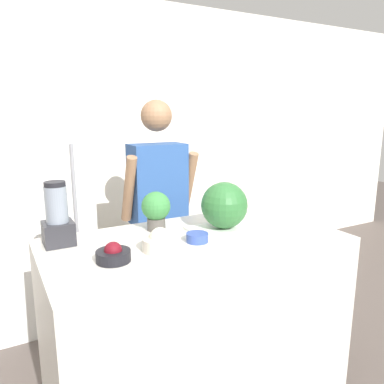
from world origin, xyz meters
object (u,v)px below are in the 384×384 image
at_px(refrigerator, 35,206).
at_px(bowl_small_blue, 197,237).
at_px(bowl_cherries, 113,254).
at_px(potted_plant, 156,209).
at_px(person, 158,214).
at_px(watermelon, 224,205).
at_px(blender, 57,218).
at_px(bowl_cream, 160,242).

bearing_deg(refrigerator, bowl_small_blue, -64.88).
xyz_separation_m(bowl_cherries, potted_plant, (0.36, 0.33, 0.09)).
bearing_deg(bowl_small_blue, person, 80.92).
xyz_separation_m(person, bowl_small_blue, (-0.13, -0.81, 0.09)).
relative_size(refrigerator, bowl_small_blue, 15.36).
distance_m(bowl_cherries, potted_plant, 0.49).
relative_size(watermelon, blender, 0.81).
bearing_deg(blender, bowl_small_blue, -25.57).
distance_m(bowl_small_blue, potted_plant, 0.32).
height_order(person, bowl_cream, person).
bearing_deg(watermelon, blender, 166.60).
relative_size(refrigerator, blender, 5.44).
height_order(refrigerator, potted_plant, refrigerator).
distance_m(watermelon, blender, 0.90).
xyz_separation_m(bowl_cream, bowl_small_blue, (0.22, 0.02, -0.02)).
distance_m(person, watermelon, 0.74).
bearing_deg(bowl_cherries, watermelon, 11.51).
xyz_separation_m(person, watermelon, (0.10, -0.71, 0.21)).
bearing_deg(watermelon, bowl_small_blue, -156.92).
relative_size(blender, potted_plant, 1.46).
relative_size(person, bowl_small_blue, 14.43).
distance_m(bowl_small_blue, blender, 0.72).
distance_m(bowl_cherries, bowl_cream, 0.25).
height_order(blender, potted_plant, blender).
bearing_deg(bowl_small_blue, refrigerator, 115.12).
distance_m(watermelon, potted_plant, 0.39).
distance_m(person, bowl_cream, 0.90).
relative_size(watermelon, potted_plant, 1.18).
bearing_deg(bowl_cherries, bowl_small_blue, 5.27).
bearing_deg(person, potted_plant, -114.68).
relative_size(watermelon, bowl_cherries, 1.67).
distance_m(bowl_cream, potted_plant, 0.34).
bearing_deg(refrigerator, watermelon, -55.47).
height_order(watermelon, potted_plant, watermelon).
bearing_deg(blender, person, 32.71).
xyz_separation_m(watermelon, bowl_cream, (-0.45, -0.12, -0.10)).
xyz_separation_m(watermelon, bowl_cherries, (-0.70, -0.14, -0.11)).
distance_m(bowl_cream, blender, 0.54).
bearing_deg(bowl_cherries, person, 54.99).
relative_size(person, potted_plant, 7.47).
xyz_separation_m(person, bowl_cherries, (-0.59, -0.85, 0.10)).
distance_m(refrigerator, bowl_cherries, 1.43).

